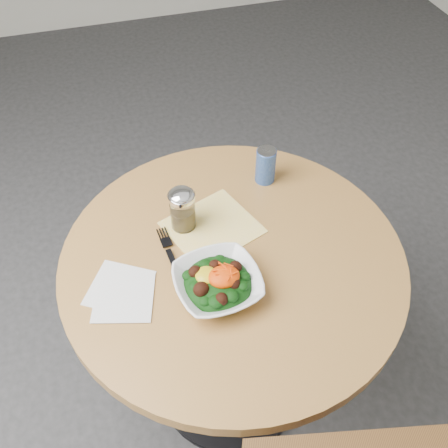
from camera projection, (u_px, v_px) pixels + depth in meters
name	position (u px, v px, depth m)	size (l,w,h in m)	color
ground	(230.00, 381.00, 1.85)	(6.00, 6.00, 0.00)	#2C2C2E
table	(232.00, 297.00, 1.44)	(0.90, 0.90, 0.75)	black
cloth_napkin	(212.00, 227.00, 1.36)	(0.23, 0.21, 0.00)	yellow
paper_napkins	(122.00, 293.00, 1.21)	(0.19, 0.22, 0.00)	silver
salad_bowl	(218.00, 283.00, 1.20)	(0.23, 0.23, 0.08)	white
fork	(171.00, 255.00, 1.29)	(0.04, 0.22, 0.00)	black
spice_shaker	(182.00, 209.00, 1.32)	(0.07, 0.07, 0.13)	silver
beverage_can	(266.00, 165.00, 1.45)	(0.06, 0.06, 0.11)	navy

